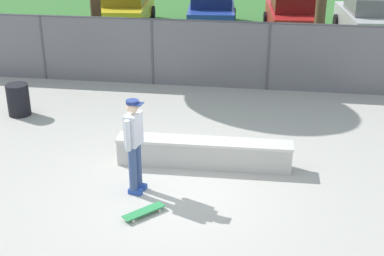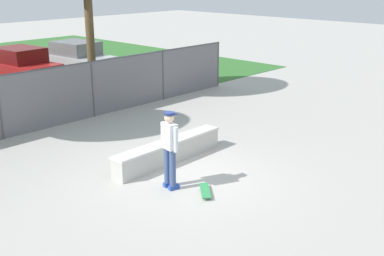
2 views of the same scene
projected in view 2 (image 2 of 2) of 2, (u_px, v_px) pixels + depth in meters
ground_plane at (185, 178)px, 11.89m from camera, size 80.00×80.00×0.00m
concrete_ledge at (169, 151)px, 12.84m from camera, size 3.61×0.56×0.58m
skateboarder at (170, 146)px, 11.03m from camera, size 0.35×0.59×1.84m
skateboard at (205, 191)px, 11.03m from camera, size 0.69×0.72×0.09m
chainlink_fence at (50, 95)px, 15.52m from camera, size 16.70×0.07×1.95m
car_red at (19, 66)px, 21.68m from camera, size 2.32×4.35×1.66m
car_silver at (75, 58)px, 23.61m from camera, size 2.32×4.35×1.66m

